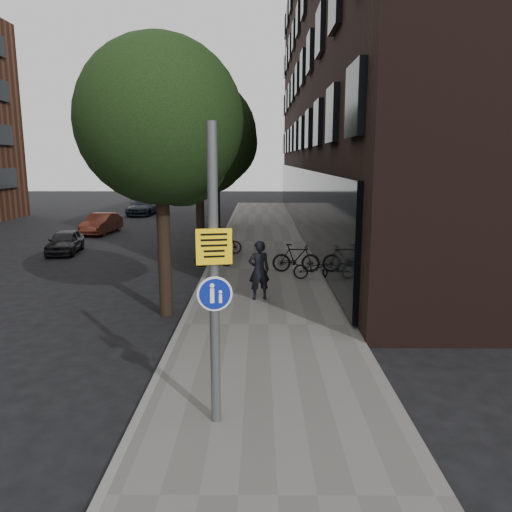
{
  "coord_description": "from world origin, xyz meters",
  "views": [
    {
      "loc": [
        0.01,
        -8.96,
        4.31
      ],
      "look_at": [
        -0.07,
        2.91,
        2.0
      ],
      "focal_mm": 35.0,
      "sensor_mm": 36.0,
      "label": 1
    }
  ],
  "objects_px": {
    "signpost": "(214,278)",
    "pedestrian": "(259,270)",
    "parked_car_near": "(65,242)",
    "parked_bike_facade_near": "(315,268)"
  },
  "relations": [
    {
      "from": "signpost",
      "to": "pedestrian",
      "type": "xyz_separation_m",
      "value": [
        0.69,
        7.18,
        -1.49
      ]
    },
    {
      "from": "signpost",
      "to": "pedestrian",
      "type": "bearing_deg",
      "value": 74.38
    },
    {
      "from": "parked_car_near",
      "to": "signpost",
      "type": "bearing_deg",
      "value": -68.36
    },
    {
      "from": "parked_bike_facade_near",
      "to": "parked_car_near",
      "type": "distance_m",
      "value": 12.38
    },
    {
      "from": "parked_bike_facade_near",
      "to": "pedestrian",
      "type": "bearing_deg",
      "value": 150.33
    },
    {
      "from": "pedestrian",
      "to": "parked_car_near",
      "type": "bearing_deg",
      "value": -56.59
    },
    {
      "from": "parked_bike_facade_near",
      "to": "parked_car_near",
      "type": "bearing_deg",
      "value": 71.19
    },
    {
      "from": "signpost",
      "to": "pedestrian",
      "type": "height_order",
      "value": "signpost"
    },
    {
      "from": "pedestrian",
      "to": "parked_car_near",
      "type": "distance_m",
      "value": 12.21
    },
    {
      "from": "signpost",
      "to": "parked_car_near",
      "type": "bearing_deg",
      "value": 108.43
    }
  ]
}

